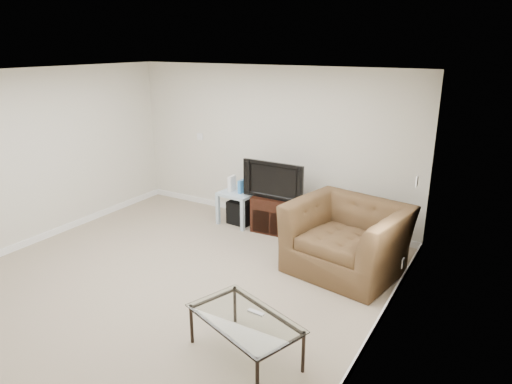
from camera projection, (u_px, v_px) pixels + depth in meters
The scene contains 18 objects.
floor at pixel (173, 280), 5.70m from camera, with size 5.00×5.00×0.00m, color tan.
ceiling at pixel (160, 74), 4.92m from camera, with size 5.00×5.00×0.00m, color white.
wall_back at pixel (270, 145), 7.36m from camera, with size 5.00×0.02×2.50m, color silver.
wall_left at pixel (33, 158), 6.51m from camera, with size 0.02×5.00×2.50m, color silver.
wall_right at pixel (380, 226), 4.11m from camera, with size 0.02×5.00×2.50m, color silver.
plate_back at pixel (200, 137), 8.02m from camera, with size 0.12×0.02×0.12m, color white.
plate_right_switch at pixel (417, 181), 5.42m from camera, with size 0.02×0.09×0.13m, color white.
plate_right_outlet at pixel (403, 263), 5.47m from camera, with size 0.02×0.08×0.12m, color white.
tv_stand at pixel (276, 214), 7.11m from camera, with size 0.67×0.47×0.56m, color black, non-canonical shape.
dvd_player at pixel (275, 203), 7.02m from camera, with size 0.38×0.27×0.05m, color black.
television at pixel (276, 179), 6.91m from camera, with size 0.93×0.19×0.58m, color black.
side_table at pixel (240, 207), 7.44m from camera, with size 0.56×0.56×0.53m, color silver, non-canonical shape.
subwoofer at pixel (242, 212), 7.47m from camera, with size 0.38×0.38×0.38m, color black.
game_console at pixel (232, 183), 7.38m from camera, with size 0.06×0.18×0.24m, color white.
game_case at pixel (242, 186), 7.27m from camera, with size 0.06×0.16×0.21m, color #337FCC.
recliner at pixel (348, 227), 5.76m from camera, with size 1.38×0.89×1.20m, color #49301E.
coffee_table at pixel (245, 337), 4.24m from camera, with size 1.07×0.61×0.42m, color black, non-canonical shape.
remote at pixel (256, 312), 4.24m from camera, with size 0.17×0.05×0.02m, color #B2B2B7.
Camera 1 is at (3.46, -3.85, 2.81)m, focal length 32.00 mm.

